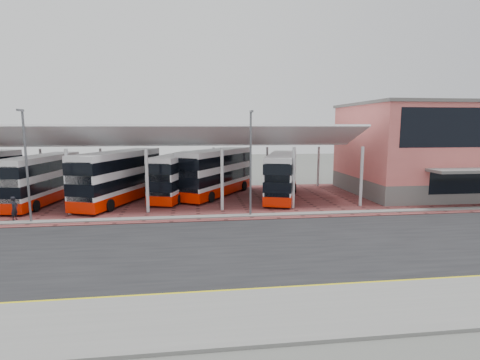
# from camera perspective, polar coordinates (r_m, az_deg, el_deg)

# --- Properties ---
(ground) EXTENTS (140.00, 140.00, 0.00)m
(ground) POSITION_cam_1_polar(r_m,az_deg,el_deg) (22.87, -0.89, -9.40)
(ground) COLOR #4F504B
(road) EXTENTS (120.00, 14.00, 0.02)m
(road) POSITION_cam_1_polar(r_m,az_deg,el_deg) (21.93, -0.59, -10.16)
(road) COLOR black
(road) RESTS_ON ground
(forecourt) EXTENTS (72.00, 16.00, 0.06)m
(forecourt) POSITION_cam_1_polar(r_m,az_deg,el_deg) (35.62, -0.11, -2.94)
(forecourt) COLOR brown
(forecourt) RESTS_ON ground
(sidewalk) EXTENTS (120.00, 4.00, 0.14)m
(sidewalk) POSITION_cam_1_polar(r_m,az_deg,el_deg) (14.61, 3.43, -19.76)
(sidewalk) COLOR slate
(sidewalk) RESTS_ON ground
(north_kerb) EXTENTS (120.00, 0.80, 0.14)m
(north_kerb) POSITION_cam_1_polar(r_m,az_deg,el_deg) (28.80, -2.32, -5.56)
(north_kerb) COLOR slate
(north_kerb) RESTS_ON ground
(yellow_line_near) EXTENTS (120.00, 0.12, 0.01)m
(yellow_line_near) POSITION_cam_1_polar(r_m,az_deg,el_deg) (16.39, 2.05, -16.67)
(yellow_line_near) COLOR #D3C80E
(yellow_line_near) RESTS_ON road
(yellow_line_far) EXTENTS (120.00, 0.12, 0.01)m
(yellow_line_far) POSITION_cam_1_polar(r_m,az_deg,el_deg) (16.66, 1.87, -16.24)
(yellow_line_far) COLOR #D3C80E
(yellow_line_far) RESTS_ON road
(canopy) EXTENTS (37.00, 11.63, 7.07)m
(canopy) POSITION_cam_1_polar(r_m,az_deg,el_deg) (35.78, -13.20, 6.19)
(canopy) COLOR silver
(canopy) RESTS_ON ground
(terminal) EXTENTS (18.40, 14.40, 9.25)m
(terminal) POSITION_cam_1_polar(r_m,az_deg,el_deg) (43.83, 28.17, 4.28)
(terminal) COLOR #615E5B
(terminal) RESTS_ON ground
(lamp_west) EXTENTS (0.16, 0.90, 8.07)m
(lamp_west) POSITION_cam_1_polar(r_m,az_deg,el_deg) (30.32, -29.80, 2.28)
(lamp_west) COLOR #585A60
(lamp_west) RESTS_ON ground
(lamp_east) EXTENTS (0.16, 0.90, 8.07)m
(lamp_east) POSITION_cam_1_polar(r_m,az_deg,el_deg) (28.41, 1.64, 3.04)
(lamp_east) COLOR #585A60
(lamp_east) RESTS_ON ground
(bus_1) EXTENTS (3.85, 10.65, 4.29)m
(bus_1) POSITION_cam_1_polar(r_m,az_deg,el_deg) (37.63, -28.00, 0.02)
(bus_1) COLOR silver
(bus_1) RESTS_ON forecourt
(bus_2) EXTENTS (6.47, 11.41, 4.63)m
(bus_2) POSITION_cam_1_polar(r_m,az_deg,el_deg) (35.42, -17.98, 0.41)
(bus_2) COLOR silver
(bus_2) RESTS_ON forecourt
(bus_3) EXTENTS (5.35, 10.42, 4.20)m
(bus_3) POSITION_cam_1_polar(r_m,az_deg,el_deg) (36.59, -9.32, 0.61)
(bus_3) COLOR silver
(bus_3) RESTS_ON forecourt
(bus_4) EXTENTS (8.20, 10.72, 4.58)m
(bus_4) POSITION_cam_1_polar(r_m,az_deg,el_deg) (37.39, -3.46, 1.15)
(bus_4) COLOR silver
(bus_4) RESTS_ON forecourt
(bus_5) EXTENTS (5.44, 10.53, 4.24)m
(bus_5) POSITION_cam_1_polar(r_m,az_deg,el_deg) (35.93, 6.35, 0.56)
(bus_5) COLOR silver
(bus_5) RESTS_ON forecourt
(pedestrian) EXTENTS (0.51, 0.69, 1.77)m
(pedestrian) POSITION_cam_1_polar(r_m,az_deg,el_deg) (32.09, -31.14, -3.72)
(pedestrian) COLOR black
(pedestrian) RESTS_ON forecourt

